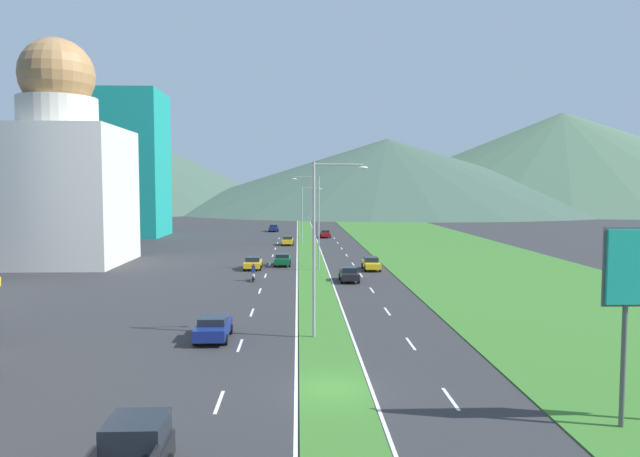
% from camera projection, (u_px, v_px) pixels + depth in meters
% --- Properties ---
extents(ground_plane, '(600.00, 600.00, 0.00)m').
position_uv_depth(ground_plane, '(334.00, 389.00, 27.43)').
color(ground_plane, '#2D2D30').
extents(grass_median, '(3.20, 240.00, 0.06)m').
position_uv_depth(grass_median, '(309.00, 251.00, 87.24)').
color(grass_median, '#387028').
rests_on(grass_median, ground_plane).
extents(grass_verge_right, '(24.00, 240.00, 0.06)m').
position_uv_depth(grass_verge_right, '(447.00, 250.00, 88.02)').
color(grass_verge_right, '#387028').
rests_on(grass_verge_right, ground_plane).
extents(lane_dash_left_2, '(0.16, 2.80, 0.01)m').
position_uv_depth(lane_dash_left_2, '(219.00, 402.00, 25.82)').
color(lane_dash_left_2, silver).
rests_on(lane_dash_left_2, ground_plane).
extents(lane_dash_left_3, '(0.16, 2.80, 0.01)m').
position_uv_depth(lane_dash_left_3, '(240.00, 345.00, 35.07)').
color(lane_dash_left_3, silver).
rests_on(lane_dash_left_3, ground_plane).
extents(lane_dash_left_4, '(0.16, 2.80, 0.01)m').
position_uv_depth(lane_dash_left_4, '(252.00, 312.00, 44.33)').
color(lane_dash_left_4, silver).
rests_on(lane_dash_left_4, ground_plane).
extents(lane_dash_left_5, '(0.16, 2.80, 0.01)m').
position_uv_depth(lane_dash_left_5, '(260.00, 291.00, 53.59)').
color(lane_dash_left_5, silver).
rests_on(lane_dash_left_5, ground_plane).
extents(lane_dash_left_6, '(0.16, 2.80, 0.01)m').
position_uv_depth(lane_dash_left_6, '(265.00, 276.00, 62.85)').
color(lane_dash_left_6, silver).
rests_on(lane_dash_left_6, ground_plane).
extents(lane_dash_left_7, '(0.16, 2.80, 0.01)m').
position_uv_depth(lane_dash_left_7, '(270.00, 264.00, 72.10)').
color(lane_dash_left_7, silver).
rests_on(lane_dash_left_7, ground_plane).
extents(lane_dash_left_8, '(0.16, 2.80, 0.01)m').
position_uv_depth(lane_dash_left_8, '(273.00, 256.00, 81.36)').
color(lane_dash_left_8, silver).
rests_on(lane_dash_left_8, ground_plane).
extents(lane_dash_left_9, '(0.16, 2.80, 0.01)m').
position_uv_depth(lane_dash_left_9, '(275.00, 249.00, 90.62)').
color(lane_dash_left_9, silver).
rests_on(lane_dash_left_9, ground_plane).
extents(lane_dash_left_10, '(0.16, 2.80, 0.01)m').
position_uv_depth(lane_dash_left_10, '(277.00, 243.00, 99.88)').
color(lane_dash_left_10, silver).
rests_on(lane_dash_left_10, ground_plane).
extents(lane_dash_left_11, '(0.16, 2.80, 0.01)m').
position_uv_depth(lane_dash_left_11, '(279.00, 238.00, 109.13)').
color(lane_dash_left_11, silver).
rests_on(lane_dash_left_11, ground_plane).
extents(lane_dash_right_2, '(0.16, 2.80, 0.01)m').
position_uv_depth(lane_dash_right_2, '(451.00, 399.00, 26.20)').
color(lane_dash_right_2, silver).
rests_on(lane_dash_right_2, ground_plane).
extents(lane_dash_right_3, '(0.16, 2.80, 0.01)m').
position_uv_depth(lane_dash_right_3, '(411.00, 344.00, 35.46)').
color(lane_dash_right_3, silver).
rests_on(lane_dash_right_3, ground_plane).
extents(lane_dash_right_4, '(0.16, 2.80, 0.01)m').
position_uv_depth(lane_dash_right_4, '(387.00, 311.00, 44.71)').
color(lane_dash_right_4, silver).
rests_on(lane_dash_right_4, ground_plane).
extents(lane_dash_right_5, '(0.16, 2.80, 0.01)m').
position_uv_depth(lane_dash_right_5, '(372.00, 290.00, 53.97)').
color(lane_dash_right_5, silver).
rests_on(lane_dash_right_5, ground_plane).
extents(lane_dash_right_6, '(0.16, 2.80, 0.01)m').
position_uv_depth(lane_dash_right_6, '(361.00, 275.00, 63.23)').
color(lane_dash_right_6, silver).
rests_on(lane_dash_right_6, ground_plane).
extents(lane_dash_right_7, '(0.16, 2.80, 0.01)m').
position_uv_depth(lane_dash_right_7, '(353.00, 264.00, 72.49)').
color(lane_dash_right_7, silver).
rests_on(lane_dash_right_7, ground_plane).
extents(lane_dash_right_8, '(0.16, 2.80, 0.01)m').
position_uv_depth(lane_dash_right_8, '(347.00, 255.00, 81.74)').
color(lane_dash_right_8, silver).
rests_on(lane_dash_right_8, ground_plane).
extents(lane_dash_right_9, '(0.16, 2.80, 0.01)m').
position_uv_depth(lane_dash_right_9, '(342.00, 248.00, 91.00)').
color(lane_dash_right_9, silver).
rests_on(lane_dash_right_9, ground_plane).
extents(lane_dash_right_10, '(0.16, 2.80, 0.01)m').
position_uv_depth(lane_dash_right_10, '(338.00, 243.00, 100.26)').
color(lane_dash_right_10, silver).
rests_on(lane_dash_right_10, ground_plane).
extents(lane_dash_right_11, '(0.16, 2.80, 0.01)m').
position_uv_depth(lane_dash_right_11, '(334.00, 238.00, 109.52)').
color(lane_dash_right_11, silver).
rests_on(lane_dash_right_11, ground_plane).
extents(edge_line_median_left, '(0.16, 240.00, 0.01)m').
position_uv_depth(edge_line_median_left, '(297.00, 251.00, 87.18)').
color(edge_line_median_left, silver).
rests_on(edge_line_median_left, ground_plane).
extents(edge_line_median_right, '(0.16, 240.00, 0.01)m').
position_uv_depth(edge_line_median_right, '(321.00, 251.00, 87.31)').
color(edge_line_median_right, silver).
rests_on(edge_line_median_right, ground_plane).
extents(domed_building, '(15.08, 15.08, 27.23)m').
position_uv_depth(domed_building, '(60.00, 174.00, 71.93)').
color(domed_building, silver).
rests_on(domed_building, ground_plane).
extents(midrise_colored, '(13.88, 13.88, 27.49)m').
position_uv_depth(midrise_colored, '(127.00, 165.00, 113.10)').
color(midrise_colored, teal).
rests_on(midrise_colored, ground_plane).
extents(hill_far_left, '(187.56, 187.56, 43.71)m').
position_uv_depth(hill_far_left, '(80.00, 159.00, 261.31)').
color(hill_far_left, '#3D5647').
rests_on(hill_far_left, ground_plane).
extents(hill_far_center, '(193.37, 193.37, 30.26)m').
position_uv_depth(hill_far_center, '(387.00, 174.00, 253.55)').
color(hill_far_center, '#3D5647').
rests_on(hill_far_center, ground_plane).
extents(hill_far_right, '(226.42, 226.42, 44.87)m').
position_uv_depth(hill_far_right, '(562.00, 160.00, 280.94)').
color(hill_far_right, '#47664C').
rests_on(hill_far_right, ground_plane).
extents(street_lamp_near, '(3.44, 0.46, 10.92)m').
position_uv_depth(street_lamp_near, '(319.00, 238.00, 36.50)').
color(street_lamp_near, '#99999E').
rests_on(street_lamp_near, ground_plane).
extents(street_lamp_mid, '(3.09, 0.49, 10.66)m').
position_uv_depth(street_lamp_mid, '(316.00, 217.00, 66.60)').
color(street_lamp_mid, '#99999E').
rests_on(street_lamp_mid, ground_plane).
extents(street_lamp_far, '(3.36, 0.28, 9.45)m').
position_uv_depth(street_lamp_far, '(304.00, 211.00, 96.63)').
color(street_lamp_far, '#99999E').
rests_on(street_lamp_far, ground_plane).
extents(car_1, '(1.98, 4.34, 1.44)m').
position_uv_depth(car_1, '(253.00, 263.00, 67.86)').
color(car_1, yellow).
rests_on(car_1, ground_plane).
extents(car_2, '(1.93, 4.08, 1.43)m').
position_uv_depth(car_2, '(288.00, 241.00, 96.43)').
color(car_2, yellow).
rests_on(car_2, ground_plane).
extents(car_3, '(2.03, 4.30, 1.48)m').
position_uv_depth(car_3, '(213.00, 327.00, 36.39)').
color(car_3, navy).
rests_on(car_3, ground_plane).
extents(car_4, '(1.92, 4.09, 1.42)m').
position_uv_depth(car_4, '(325.00, 234.00, 110.82)').
color(car_4, maroon).
rests_on(car_4, ground_plane).
extents(car_5, '(2.02, 4.40, 1.49)m').
position_uv_depth(car_5, '(274.00, 228.00, 126.28)').
color(car_5, navy).
rests_on(car_5, ground_plane).
extents(car_6, '(1.96, 4.25, 1.44)m').
position_uv_depth(car_6, '(282.00, 259.00, 70.98)').
color(car_6, '#0C5128').
rests_on(car_6, ground_plane).
extents(car_7, '(1.88, 4.05, 1.43)m').
position_uv_depth(car_7, '(349.00, 274.00, 59.02)').
color(car_7, black).
rests_on(car_7, ground_plane).
extents(car_9, '(1.88, 4.44, 1.46)m').
position_uv_depth(car_9, '(371.00, 263.00, 67.27)').
color(car_9, yellow).
rests_on(car_9, ground_plane).
extents(motorcycle_rider, '(0.36, 2.00, 1.80)m').
position_uv_depth(motorcycle_rider, '(254.00, 274.00, 59.25)').
color(motorcycle_rider, black).
rests_on(motorcycle_rider, ground_plane).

